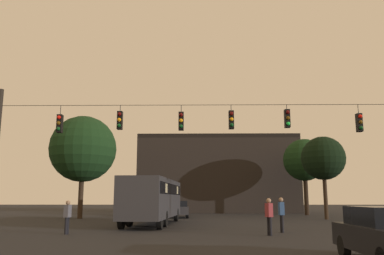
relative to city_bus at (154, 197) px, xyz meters
The scene contains 11 objects.
ground_plane 4.63m from the city_bus, 35.56° to the left, with size 168.00×168.00×0.00m, color black.
overhead_signal_span 8.40m from the city_bus, 64.42° to the right, with size 21.98×0.44×7.44m.
city_bus is the anchor object (origin of this frame).
car_far_left 9.99m from the city_bus, 82.84° to the left, with size 1.99×4.40×1.52m.
pedestrian_crossing_left 9.65m from the city_bus, 39.72° to the right, with size 0.26×0.38×1.79m.
pedestrian_crossing_center 8.13m from the city_bus, 115.40° to the right, with size 0.30×0.40×1.65m.
pedestrian_crossing_right 10.21m from the city_bus, 50.71° to the right, with size 0.35×0.42×1.75m.
corner_building 25.07m from the city_bus, 77.07° to the left, with size 19.74×8.95×9.50m.
tree_left_silhouette 21.59m from the city_bus, 46.61° to the left, with size 4.53×4.53×8.12m.
tree_behind_building 11.82m from the city_bus, 132.23° to the left, with size 5.99×5.99×9.18m.
tree_right_far 15.89m from the city_bus, 26.48° to the left, with size 3.77×3.77×7.07m.
Camera 1 is at (-0.43, -5.17, 1.74)m, focal length 36.79 mm.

